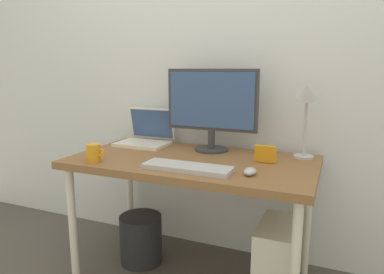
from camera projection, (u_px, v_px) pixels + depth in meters
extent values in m
cube|color=silver|center=(218.00, 51.00, 2.18)|extent=(4.40, 0.04, 2.60)
cube|color=brown|center=(192.00, 162.00, 1.93)|extent=(1.32, 0.70, 0.04)
cylinder|color=silver|center=(73.00, 225.00, 1.96)|extent=(0.04, 0.04, 0.67)
cylinder|color=silver|center=(295.00, 273.00, 1.50)|extent=(0.04, 0.04, 0.67)
cylinder|color=silver|center=(130.00, 192.00, 2.49)|extent=(0.04, 0.04, 0.67)
cylinder|color=silver|center=(307.00, 220.00, 2.03)|extent=(0.04, 0.04, 0.67)
cylinder|color=#333338|center=(211.00, 149.00, 2.11)|extent=(0.20, 0.20, 0.01)
cylinder|color=#333338|center=(211.00, 139.00, 2.10)|extent=(0.04, 0.04, 0.11)
cube|color=#333338|center=(212.00, 100.00, 2.06)|extent=(0.55, 0.03, 0.36)
cube|color=#334C7F|center=(211.00, 100.00, 2.04)|extent=(0.51, 0.01, 0.32)
cube|color=silver|center=(143.00, 144.00, 2.25)|extent=(0.32, 0.22, 0.02)
cube|color=silver|center=(152.00, 124.00, 2.34)|extent=(0.32, 0.05, 0.21)
cube|color=#334C7F|center=(151.00, 124.00, 2.34)|extent=(0.30, 0.04, 0.18)
cylinder|color=#B2B2B7|center=(303.00, 157.00, 1.94)|extent=(0.11, 0.11, 0.01)
cylinder|color=#B2B2B7|center=(305.00, 126.00, 1.90)|extent=(0.02, 0.02, 0.33)
cone|color=#B2B2B7|center=(307.00, 91.00, 1.83)|extent=(0.11, 0.14, 0.13)
cube|color=#B2B2B7|center=(187.00, 168.00, 1.71)|extent=(0.44, 0.14, 0.02)
ellipsoid|color=#B2B2B7|center=(250.00, 171.00, 1.63)|extent=(0.06, 0.09, 0.03)
cylinder|color=orange|center=(93.00, 153.00, 1.85)|extent=(0.08, 0.08, 0.09)
torus|color=orange|center=(101.00, 153.00, 1.83)|extent=(0.05, 0.01, 0.05)
cube|color=orange|center=(265.00, 154.00, 1.83)|extent=(0.11, 0.02, 0.09)
cube|color=silver|center=(276.00, 262.00, 1.82)|extent=(0.18, 0.36, 0.42)
cylinder|color=#232328|center=(141.00, 239.00, 2.19)|extent=(0.26, 0.26, 0.30)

